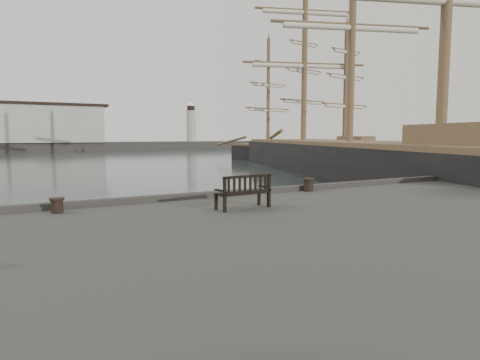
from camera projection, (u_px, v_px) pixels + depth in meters
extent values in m
plane|color=black|center=(208.00, 244.00, 13.97)|extent=(400.00, 400.00, 0.00)
cube|color=#383530|center=(31.00, 147.00, 93.73)|extent=(140.00, 8.00, 2.00)
cylinder|color=#AFADA2|center=(191.00, 126.00, 111.66)|extent=(2.40, 2.40, 8.00)
sphere|color=silver|center=(191.00, 105.00, 111.10)|extent=(1.61, 1.61, 1.61)
cube|color=black|center=(243.00, 193.00, 11.54)|extent=(1.59, 0.67, 0.04)
cube|color=black|center=(248.00, 185.00, 11.33)|extent=(1.55, 0.20, 0.46)
cube|color=black|center=(243.00, 201.00, 11.56)|extent=(1.49, 0.59, 0.43)
cylinder|color=black|center=(57.00, 205.00, 10.88)|extent=(0.40, 0.40, 0.39)
cylinder|color=black|center=(308.00, 185.00, 15.14)|extent=(0.54, 0.54, 0.46)
cube|color=black|center=(348.00, 170.00, 38.46)|extent=(23.55, 46.17, 4.57)
cube|color=brown|center=(349.00, 143.00, 38.21)|extent=(22.82, 45.16, 0.30)
cylinder|color=brown|center=(305.00, 29.00, 49.40)|extent=(0.64, 0.64, 26.14)
cube|color=black|center=(302.00, 160.00, 56.50)|extent=(9.08, 24.53, 3.43)
cube|color=brown|center=(302.00, 146.00, 56.31)|extent=(8.75, 24.01, 0.30)
cylinder|color=brown|center=(346.00, 86.00, 50.36)|extent=(0.48, 0.48, 14.58)
cylinder|color=brown|center=(303.00, 81.00, 55.44)|extent=(0.48, 0.48, 17.15)
cylinder|color=brown|center=(268.00, 93.00, 60.75)|extent=(0.48, 0.48, 15.09)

